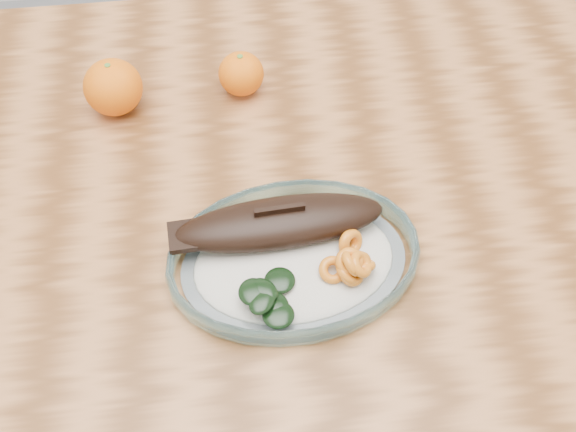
{
  "coord_description": "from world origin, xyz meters",
  "views": [
    {
      "loc": [
        0.02,
        -0.62,
        1.47
      ],
      "look_at": [
        0.08,
        -0.09,
        0.77
      ],
      "focal_mm": 45.0,
      "sensor_mm": 36.0,
      "label": 1
    }
  ],
  "objects_px": {
    "dining_table": "(224,225)",
    "orange_right": "(241,74)",
    "plated_meal": "(293,255)",
    "orange_left": "(113,87)"
  },
  "relations": [
    {
      "from": "plated_meal",
      "to": "orange_right",
      "type": "relative_size",
      "value": 8.97
    },
    {
      "from": "dining_table",
      "to": "plated_meal",
      "type": "distance_m",
      "value": 0.2
    },
    {
      "from": "dining_table",
      "to": "plated_meal",
      "type": "bearing_deg",
      "value": -60.63
    },
    {
      "from": "orange_left",
      "to": "plated_meal",
      "type": "bearing_deg",
      "value": -53.7
    },
    {
      "from": "plated_meal",
      "to": "orange_left",
      "type": "xyz_separation_m",
      "value": [
        -0.21,
        0.29,
        0.02
      ]
    },
    {
      "from": "plated_meal",
      "to": "orange_left",
      "type": "bearing_deg",
      "value": 121.17
    },
    {
      "from": "dining_table",
      "to": "plated_meal",
      "type": "height_order",
      "value": "plated_meal"
    },
    {
      "from": "dining_table",
      "to": "orange_left",
      "type": "xyz_separation_m",
      "value": [
        -0.13,
        0.15,
        0.14
      ]
    },
    {
      "from": "dining_table",
      "to": "orange_right",
      "type": "bearing_deg",
      "value": 75.06
    },
    {
      "from": "dining_table",
      "to": "orange_right",
      "type": "distance_m",
      "value": 0.21
    }
  ]
}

